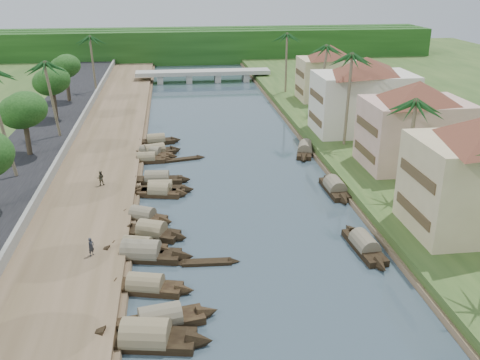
{
  "coord_description": "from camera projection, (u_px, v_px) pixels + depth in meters",
  "views": [
    {
      "loc": [
        -6.69,
        -40.67,
        22.11
      ],
      "look_at": [
        -0.18,
        9.87,
        2.0
      ],
      "focal_mm": 40.0,
      "sensor_mm": 36.0,
      "label": 1
    }
  ],
  "objects": [
    {
      "name": "sampan_8",
      "position": [
        159.0,
        192.0,
        55.92
      ],
      "size": [
        6.48,
        2.86,
        1.99
      ],
      "rotation": [
        0.0,
        0.0,
        -0.22
      ],
      "color": "black",
      "rests_on": "ground"
    },
    {
      "name": "sampan_1",
      "position": [
        146.0,
        338.0,
        33.76
      ],
      "size": [
        9.05,
        3.57,
        2.57
      ],
      "rotation": [
        0.0,
        0.0,
        -0.18
      ],
      "color": "black",
      "rests_on": "ground"
    },
    {
      "name": "road",
      "position": [
        20.0,
        168.0,
        61.72
      ],
      "size": [
        8.0,
        180.0,
        1.4
      ],
      "primitive_type": "cube",
      "color": "black",
      "rests_on": "ground"
    },
    {
      "name": "sampan_7",
      "position": [
        160.0,
        189.0,
        56.66
      ],
      "size": [
        7.47,
        2.06,
        2.0
      ],
      "rotation": [
        0.0,
        0.0,
        -0.08
      ],
      "color": "black",
      "rests_on": "ground"
    },
    {
      "name": "bridge",
      "position": [
        203.0,
        74.0,
        112.23
      ],
      "size": [
        28.0,
        4.0,
        2.4
      ],
      "color": "#A2A298",
      "rests_on": "ground"
    },
    {
      "name": "sampan_13",
      "position": [
        156.0,
        141.0,
        72.64
      ],
      "size": [
        7.18,
        2.34,
        1.97
      ],
      "rotation": [
        0.0,
        0.0,
        0.12
      ],
      "color": "black",
      "rests_on": "ground"
    },
    {
      "name": "building_far",
      "position": [
        363.0,
        94.0,
        72.18
      ],
      "size": [
        15.59,
        15.59,
        10.2
      ],
      "color": "beige",
      "rests_on": "right_bank"
    },
    {
      "name": "right_bank",
      "position": [
        381.0,
        154.0,
        66.92
      ],
      "size": [
        16.0,
        180.0,
        1.2
      ],
      "primitive_type": "cube",
      "color": "#29451B",
      "rests_on": "ground"
    },
    {
      "name": "sampan_14",
      "position": [
        364.0,
        246.0,
        45.06
      ],
      "size": [
        2.13,
        8.48,
        2.06
      ],
      "rotation": [
        0.0,
        0.0,
        1.64
      ],
      "color": "black",
      "rests_on": "ground"
    },
    {
      "name": "palm_8",
      "position": [
        91.0,
        38.0,
        94.37
      ],
      "size": [
        3.2,
        3.2,
        11.19
      ],
      "color": "#76674F",
      "rests_on": "ground"
    },
    {
      "name": "sampan_9",
      "position": [
        157.0,
        179.0,
        59.33
      ],
      "size": [
        7.83,
        2.11,
        1.99
      ],
      "rotation": [
        0.0,
        0.0,
        -0.08
      ],
      "color": "black",
      "rests_on": "ground"
    },
    {
      "name": "treeline",
      "position": [
        196.0,
        45.0,
        137.22
      ],
      "size": [
        120.0,
        14.0,
        8.0
      ],
      "color": "#14370F",
      "rests_on": "ground"
    },
    {
      "name": "sampan_12",
      "position": [
        151.0,
        153.0,
        67.72
      ],
      "size": [
        7.5,
        4.39,
        1.86
      ],
      "rotation": [
        0.0,
        0.0,
        -0.43
      ],
      "color": "black",
      "rests_on": "ground"
    },
    {
      "name": "sampan_15",
      "position": [
        335.0,
        188.0,
        56.92
      ],
      "size": [
        2.01,
        8.2,
        2.19
      ],
      "rotation": [
        0.0,
        0.0,
        1.59
      ],
      "color": "black",
      "rests_on": "ground"
    },
    {
      "name": "palm_6",
      "position": [
        50.0,
        64.0,
        67.98
      ],
      "size": [
        3.2,
        3.2,
        11.23
      ],
      "color": "#76674F",
      "rests_on": "ground"
    },
    {
      "name": "left_bank",
      "position": [
        96.0,
        168.0,
        62.84
      ],
      "size": [
        10.0,
        180.0,
        0.8
      ],
      "primitive_type": "cube",
      "color": "brown",
      "rests_on": "ground"
    },
    {
      "name": "tree_5",
      "position": [
        66.0,
        67.0,
        88.42
      ],
      "size": [
        4.4,
        4.4,
        7.57
      ],
      "color": "#4A3D2A",
      "rests_on": "ground"
    },
    {
      "name": "palm_2",
      "position": [
        351.0,
        57.0,
        64.65
      ],
      "size": [
        3.2,
        3.2,
        12.88
      ],
      "color": "#76674F",
      "rests_on": "ground"
    },
    {
      "name": "sampan_10",
      "position": [
        146.0,
        159.0,
        65.57
      ],
      "size": [
        6.43,
        1.57,
        1.83
      ],
      "rotation": [
        0.0,
        0.0,
        -0.0
      ],
      "color": "black",
      "rests_on": "ground"
    },
    {
      "name": "sampan_4",
      "position": [
        137.0,
        248.0,
        44.73
      ],
      "size": [
        6.95,
        3.39,
        1.98
      ],
      "rotation": [
        0.0,
        0.0,
        -0.29
      ],
      "color": "black",
      "rests_on": "ground"
    },
    {
      "name": "sampan_11",
      "position": [
        155.0,
        152.0,
        68.22
      ],
      "size": [
        7.49,
        3.72,
        2.13
      ],
      "rotation": [
        0.0,
        0.0,
        0.3
      ],
      "color": "black",
      "rests_on": "ground"
    },
    {
      "name": "canoe_2",
      "position": [
        182.0,
        160.0,
        66.39
      ],
      "size": [
        6.05,
        2.18,
        0.87
      ],
      "rotation": [
        0.0,
        0.0,
        0.22
      ],
      "color": "black",
      "rests_on": "ground"
    },
    {
      "name": "tree_4",
      "position": [
        52.0,
        82.0,
        77.8
      ],
      "size": [
        4.75,
        4.75,
        7.56
      ],
      "color": "#4A3D2A",
      "rests_on": "ground"
    },
    {
      "name": "sampan_16",
      "position": [
        305.0,
        150.0,
        69.03
      ],
      "size": [
        4.13,
        8.93,
        2.16
      ],
      "rotation": [
        0.0,
        0.0,
        1.28
      ],
      "color": "black",
      "rests_on": "ground"
    },
    {
      "name": "tree_3",
      "position": [
        24.0,
        111.0,
        62.32
      ],
      "size": [
        4.95,
        4.95,
        7.46
      ],
      "color": "#4A3D2A",
      "rests_on": "ground"
    },
    {
      "name": "retaining_wall",
      "position": [
        58.0,
        162.0,
        61.99
      ],
      "size": [
        0.4,
        180.0,
        1.1
      ],
      "primitive_type": "cube",
      "color": "gray",
      "rests_on": "left_bank"
    },
    {
      "name": "building_mid",
      "position": [
        415.0,
        124.0,
        59.47
      ],
      "size": [
        14.11,
        14.11,
        9.7
      ],
      "color": "#DDAB9C",
      "rests_on": "right_bank"
    },
    {
      "name": "palm_7",
      "position": [
        287.0,
        36.0,
        94.44
      ],
      "size": [
        3.2,
        3.2,
        11.81
      ],
      "color": "#76674F",
      "rests_on": "ground"
    },
    {
      "name": "person_near",
      "position": [
        91.0,
        247.0,
        42.47
      ],
      "size": [
        0.64,
        0.67,
        1.55
      ],
      "primitive_type": "imported",
      "rotation": [
        0.0,
        0.0,
        0.91
      ],
      "color": "#282A31",
      "rests_on": "left_bank"
    },
    {
      "name": "sampan_3",
      "position": [
        141.0,
        254.0,
        43.76
      ],
      "size": [
        9.15,
        3.67,
        2.39
      ],
      "rotation": [
        0.0,
        0.0,
        -0.21
      ],
      "color": "black",
      "rests_on": "ground"
    },
    {
      "name": "sampan_2",
      "position": [
        146.0,
        286.0,
        39.29
      ],
      "size": [
        7.67,
        3.38,
        2.02
      ],
      "rotation": [
        0.0,
        0.0,
        -0.26
      ],
      "color": "black",
      "rests_on": "ground"
    },
    {
      "name": "canoe_1",
      "position": [
        207.0,
        263.0,
        43.06
      ],
      "size": [
        5.5,
        1.15,
        0.88
      ],
      "rotation": [
        0.0,
        0.0,
        -0.05
      ],
      "color": "black",
      "rests_on": "ground"
    },
    {
      "name": "palm_1",
      "position": [
        414.0,
        104.0,
        50.49
      ],
      "size": [
        3.2,
        3.2,
        10.85
      ],
      "color": "#76674F",
      "rests_on": "ground"
    },
    {
      "name": "sampan_5",
      "position": [
        152.0,
        232.0,
        47.34
      ],
      "size": [
        7.01,
        4.28,
        2.21
      ],
      "rotation": [
        0.0,
        0.0,
        -0.4
      ],
      "color": "black",
      "rests_on": "ground"
    },
    {
      "name": "palm_3",
      "position": [
        322.0,
        48.0,
        80.06
      ],
      "size": [
        3.2,
        3.2,
        11.74
      ],
      "color": "#76674F",
      "rests_on": "ground"
    },
    {
      "name": "sampan_0",
      "position": [
        160.0,
        320.0,
        35.5
      ],
      "size": [
        8.32,
        3.13,
        2.16
      ],
      "rotation": [
        0.0,
        0.0,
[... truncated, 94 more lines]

